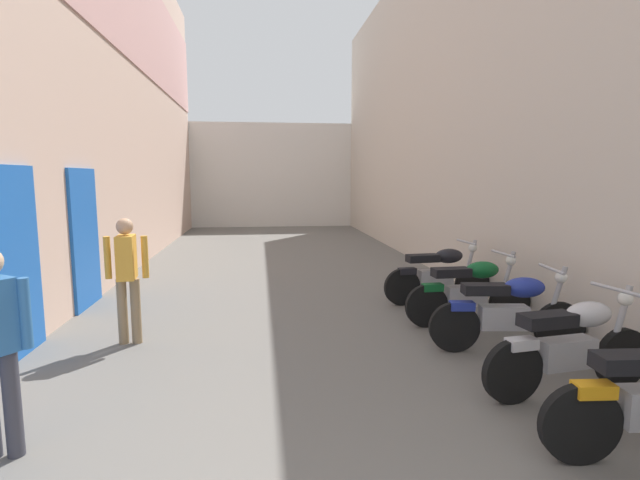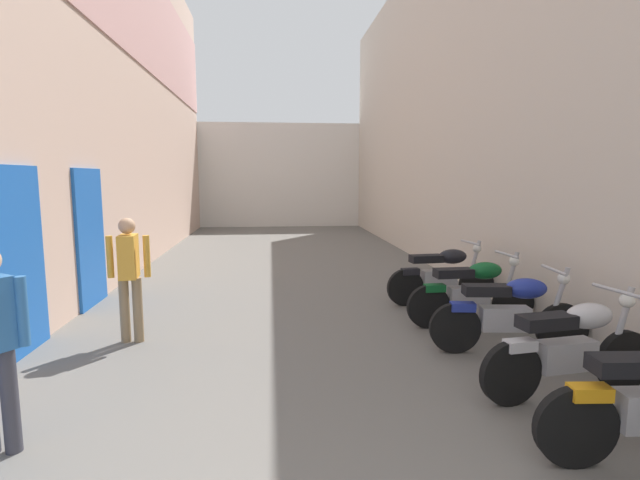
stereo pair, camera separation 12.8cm
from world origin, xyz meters
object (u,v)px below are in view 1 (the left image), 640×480
object	(u,v)px
motorcycle_fifth	(470,290)
pedestrian_further_down	(127,271)
motorcycle_third	(572,344)
motorcycle_sixth	(439,273)
motorcycle_fourth	(509,311)

from	to	relation	value
motorcycle_fifth	pedestrian_further_down	size ratio (longest dim) A/B	1.18
motorcycle_fifth	pedestrian_further_down	distance (m)	4.55
motorcycle_third	pedestrian_further_down	bearing A→B (deg)	156.01
motorcycle_sixth	pedestrian_further_down	xyz separation A→B (m)	(-4.53, -1.36, 0.42)
motorcycle_third	motorcycle_fourth	bearing A→B (deg)	90.00
motorcycle_third	motorcycle_sixth	bearing A→B (deg)	90.00
pedestrian_further_down	motorcycle_fourth	bearing A→B (deg)	-10.79
motorcycle_fourth	pedestrian_further_down	size ratio (longest dim) A/B	1.18
motorcycle_third	pedestrian_further_down	xyz separation A→B (m)	(-4.53, 2.02, 0.42)
motorcycle_fourth	pedestrian_further_down	distance (m)	4.63
motorcycle_third	motorcycle_sixth	distance (m)	3.38
motorcycle_fifth	pedestrian_further_down	world-z (taller)	pedestrian_further_down
motorcycle_third	motorcycle_fifth	bearing A→B (deg)	90.00
motorcycle_third	motorcycle_fifth	xyz separation A→B (m)	(0.00, 2.20, 0.00)
motorcycle_third	motorcycle_sixth	world-z (taller)	same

